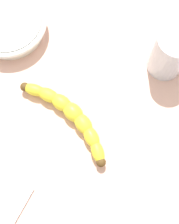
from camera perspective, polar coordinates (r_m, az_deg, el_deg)
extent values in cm
cube|color=#DDAB98|center=(64.30, 1.48, 1.07)|extent=(120.00, 120.00, 3.00)
ellipsoid|color=yellow|center=(58.65, 1.61, -7.83)|extent=(3.44, 5.32, 2.50)
ellipsoid|color=yellow|center=(59.17, 0.37, -4.94)|extent=(4.42, 5.61, 2.86)
ellipsoid|color=yellow|center=(59.82, -1.28, -2.32)|extent=(5.24, 5.87, 3.21)
ellipsoid|color=yellow|center=(60.57, -3.28, -0.03)|extent=(5.87, 6.07, 3.57)
ellipsoid|color=yellow|center=(61.40, -5.59, 1.85)|extent=(5.81, 5.67, 3.21)
ellipsoid|color=yellow|center=(62.28, -8.12, 3.32)|extent=(5.69, 5.06, 2.86)
ellipsoid|color=yellow|center=(63.21, -10.82, 4.33)|extent=(5.51, 4.25, 2.50)
sphere|color=#513819|center=(58.39, 2.30, -9.88)|extent=(1.96, 1.96, 1.96)
sphere|color=#513819|center=(63.87, -12.66, 4.85)|extent=(1.96, 1.96, 1.96)
cylinder|color=silver|center=(63.68, 15.64, 11.08)|extent=(7.83, 7.83, 11.16)
cylinder|color=#A0C98B|center=(63.71, 15.63, 11.07)|extent=(7.33, 7.33, 10.59)
cylinder|color=white|center=(71.48, -15.61, 16.04)|extent=(15.34, 15.34, 4.01)
torus|color=white|center=(70.35, -15.91, 16.64)|extent=(17.88, 17.88, 1.20)
cube|color=silver|center=(60.81, -13.25, -18.04)|extent=(5.22, 7.30, 0.25)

